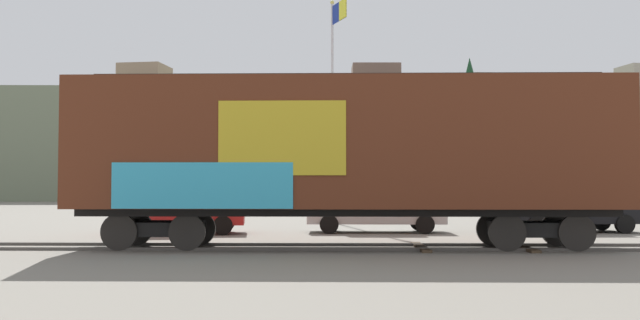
# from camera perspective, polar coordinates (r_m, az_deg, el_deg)

# --- Properties ---
(ground_plane) EXTENTS (260.00, 260.00, 0.00)m
(ground_plane) POSITION_cam_1_polar(r_m,az_deg,el_deg) (17.72, 2.21, -7.39)
(ground_plane) COLOR slate
(track) EXTENTS (60.01, 4.17, 0.08)m
(track) POSITION_cam_1_polar(r_m,az_deg,el_deg) (17.95, 10.71, -7.16)
(track) COLOR #4C4742
(track) RESTS_ON ground_plane
(freight_car) EXTENTS (13.89, 3.60, 4.52)m
(freight_car) POSITION_cam_1_polar(r_m,az_deg,el_deg) (17.67, 2.15, 0.98)
(freight_car) COLOR #5B2B19
(freight_car) RESTS_ON ground_plane
(flagpole) EXTENTS (0.66, 1.60, 9.96)m
(flagpole) POSITION_cam_1_polar(r_m,az_deg,el_deg) (30.41, 1.25, 6.79)
(flagpole) COLOR silver
(flagpole) RESTS_ON ground_plane
(hillside) EXTENTS (147.09, 30.90, 17.70)m
(hillside) POSITION_cam_1_polar(r_m,az_deg,el_deg) (90.23, -0.30, 0.79)
(hillside) COLOR slate
(hillside) RESTS_ON ground_plane
(parked_car_red) EXTENTS (4.36, 2.23, 1.74)m
(parked_car_red) POSITION_cam_1_polar(r_m,az_deg,el_deg) (23.65, -11.60, -3.96)
(parked_car_red) COLOR #B21E1E
(parked_car_red) RESTS_ON ground_plane
(parked_car_silver) EXTENTS (4.81, 2.07, 1.62)m
(parked_car_silver) POSITION_cam_1_polar(r_m,az_deg,el_deg) (23.98, 4.59, -4.07)
(parked_car_silver) COLOR #B7BABF
(parked_car_silver) RESTS_ON ground_plane
(parked_car_black) EXTENTS (4.50, 2.07, 1.67)m
(parked_car_black) POSITION_cam_1_polar(r_m,az_deg,el_deg) (25.62, 20.10, -3.83)
(parked_car_black) COLOR black
(parked_car_black) RESTS_ON ground_plane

